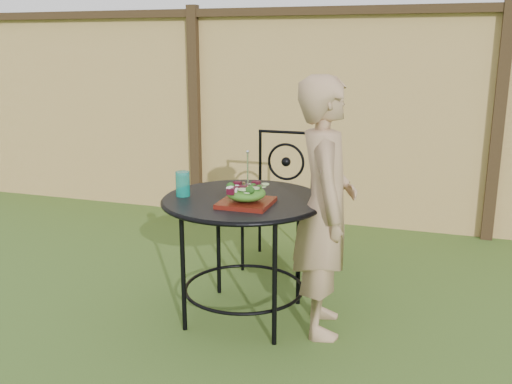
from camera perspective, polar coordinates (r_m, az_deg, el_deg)
ground at (r=3.23m, az=0.11°, el=-14.24°), size 60.00×60.00×0.00m
fence at (r=5.01m, az=7.95°, el=7.39°), size 8.00×0.12×1.90m
patio_table at (r=3.23m, az=-1.25°, el=-2.96°), size 0.92×0.92×0.72m
patio_chair at (r=4.11m, az=2.42°, el=-0.33°), size 0.46×0.46×0.95m
diner at (r=3.09m, az=6.92°, el=-1.57°), size 0.46×0.58×1.41m
salad_plate at (r=3.05m, az=-0.99°, el=-1.08°), size 0.27×0.27×0.02m
salad at (r=3.04m, az=-1.00°, el=-0.14°), size 0.21×0.21×0.08m
fork at (r=3.00m, az=-0.83°, el=2.25°), size 0.01×0.01×0.18m
drinking_glass at (r=3.25m, az=-7.34°, el=0.82°), size 0.08×0.08×0.14m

